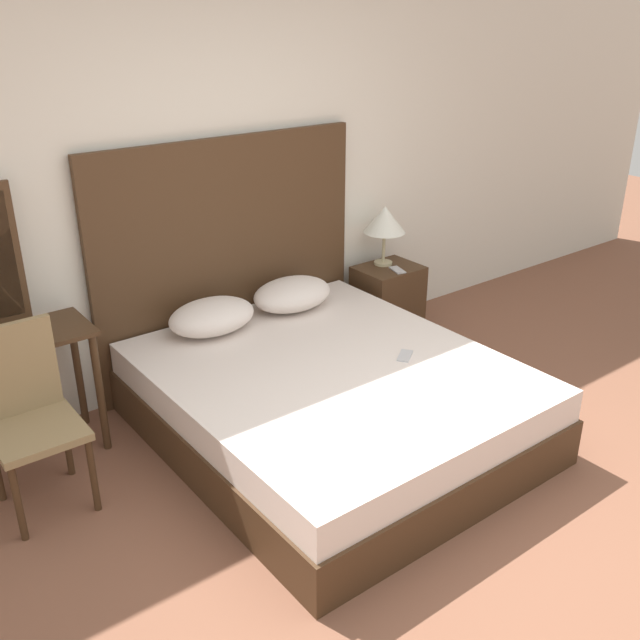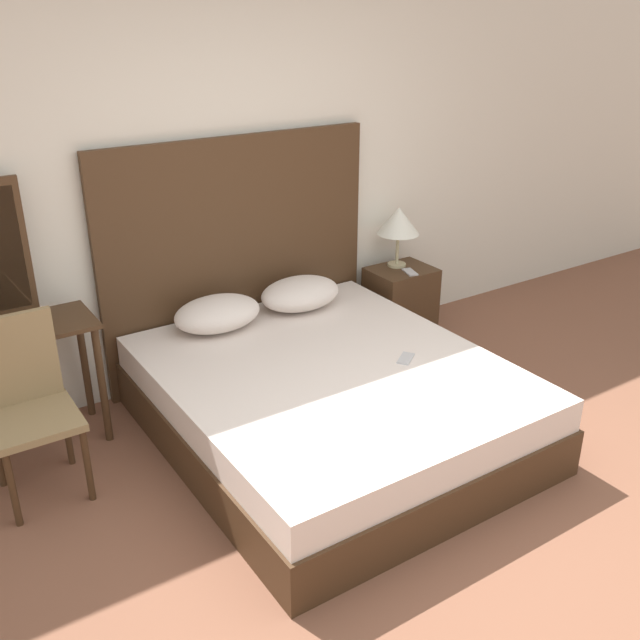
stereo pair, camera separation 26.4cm
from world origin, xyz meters
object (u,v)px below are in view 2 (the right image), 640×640
Objects in this scene: phone_on_nightstand at (410,272)px; table_lamp at (399,222)px; phone_on_bed at (406,358)px; nightstand at (400,303)px; vanity_desk at (9,355)px; chair at (27,397)px; bed at (330,402)px.

table_lamp is at bearing 86.26° from phone_on_nightstand.
phone_on_bed is 1.00× the size of phone_on_nightstand.
nightstand is 2.79m from vanity_desk.
chair is (-0.01, -0.39, -0.07)m from vanity_desk.
vanity_desk is (-2.77, 0.09, 0.05)m from phone_on_nightstand.
nightstand is at bearing 34.98° from bed.
phone_on_bed reaches higher than bed.
table_lamp is (0.82, 1.10, 0.43)m from phone_on_bed.
vanity_desk reaches higher than phone_on_nightstand.
phone_on_nightstand is 0.17× the size of chair.
table_lamp is 0.38m from phone_on_nightstand.
table_lamp is at bearing 37.04° from bed.
phone_on_nightstand is at bearing -90.23° from nightstand.
bed is 2.25× the size of chair.
vanity_desk is at bearing 88.94° from chair.
table_lamp is 0.48× the size of vanity_desk.
phone_on_nightstand is 2.79m from chair.
phone_on_nightstand reaches higher than nightstand.
phone_on_bed is 0.17× the size of vanity_desk.
chair is at bearing -173.86° from phone_on_nightstand.
bed is 0.51m from phone_on_bed.
nightstand is 0.59× the size of vanity_desk.
chair is (-1.55, 0.46, 0.30)m from bed.
nightstand reaches higher than phone_on_bed.
phone_on_bed is 0.36× the size of table_lamp.
nightstand is 1.23× the size of table_lamp.
phone_on_bed is at bearing -17.82° from chair.
bed is 4.75× the size of table_lamp.
vanity_desk is at bearing -180.00° from nightstand.
vanity_desk is 0.99× the size of chair.
vanity_desk is at bearing -178.44° from table_lamp.
phone_on_bed is 0.29× the size of nightstand.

